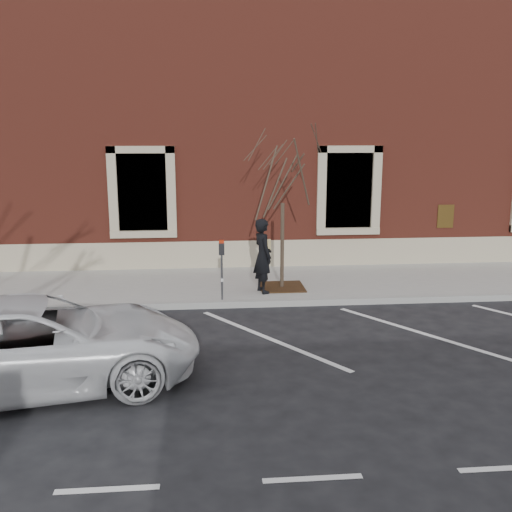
{
  "coord_description": "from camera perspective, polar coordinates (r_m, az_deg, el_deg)",
  "views": [
    {
      "loc": [
        -1.21,
        -12.99,
        4.01
      ],
      "look_at": [
        0.0,
        0.6,
        1.1
      ],
      "focal_mm": 40.0,
      "sensor_mm": 36.0,
      "label": 1
    }
  ],
  "objects": [
    {
      "name": "building_civic",
      "position": [
        20.76,
        -1.79,
        11.99
      ],
      "size": [
        40.0,
        8.62,
        8.0
      ],
      "color": "maroon",
      "rests_on": "ground"
    },
    {
      "name": "man",
      "position": [
        14.08,
        0.68,
        0.01
      ],
      "size": [
        0.63,
        0.78,
        1.85
      ],
      "primitive_type": "imported",
      "rotation": [
        0.0,
        0.0,
        1.89
      ],
      "color": "black",
      "rests_on": "sidewalk_near"
    },
    {
      "name": "curb_near",
      "position": [
        13.58,
        0.24,
        -4.81
      ],
      "size": [
        40.0,
        0.12,
        0.15
      ],
      "primitive_type": "cube",
      "color": "#9E9E99",
      "rests_on": "ground"
    },
    {
      "name": "white_truck",
      "position": [
        9.89,
        -21.24,
        -8.17
      ],
      "size": [
        5.65,
        3.45,
        1.46
      ],
      "primitive_type": "imported",
      "rotation": [
        0.0,
        0.0,
        1.78
      ],
      "color": "silver",
      "rests_on": "ground"
    },
    {
      "name": "parking_meter",
      "position": [
        13.42,
        -3.45,
        -0.27
      ],
      "size": [
        0.13,
        0.1,
        1.44
      ],
      "rotation": [
        0.0,
        0.0,
        0.18
      ],
      "color": "#595B60",
      "rests_on": "sidewalk_near"
    },
    {
      "name": "parking_stripes",
      "position": [
        11.57,
        1.24,
        -8.22
      ],
      "size": [
        28.0,
        4.4,
        0.01
      ],
      "primitive_type": null,
      "color": "silver",
      "rests_on": "ground"
    },
    {
      "name": "sapling",
      "position": [
        14.27,
        2.7,
        7.67
      ],
      "size": [
        2.38,
        2.38,
        3.97
      ],
      "color": "#412E27",
      "rests_on": "sidewalk_near"
    },
    {
      "name": "tree_grate",
      "position": [
        14.74,
        2.6,
        -3.1
      ],
      "size": [
        1.13,
        1.13,
        0.03
      ],
      "primitive_type": "cube",
      "color": "#432715",
      "rests_on": "sidewalk_near"
    },
    {
      "name": "sidewalk_near",
      "position": [
        15.3,
        -0.38,
        -2.86
      ],
      "size": [
        40.0,
        3.5,
        0.15
      ],
      "primitive_type": "cube",
      "color": "#B2AEA7",
      "rests_on": "ground"
    },
    {
      "name": "ground",
      "position": [
        13.64,
        0.22,
        -5.05
      ],
      "size": [
        120.0,
        120.0,
        0.0
      ],
      "primitive_type": "plane",
      "color": "#28282B",
      "rests_on": "ground"
    }
  ]
}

